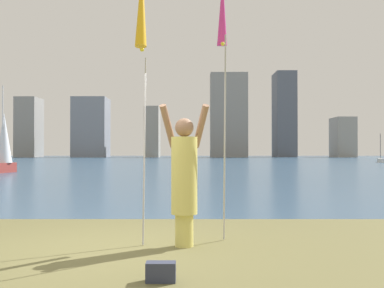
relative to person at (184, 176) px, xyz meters
name	(u,v)px	position (x,y,z in m)	size (l,w,h in m)	color
ground	(182,162)	(-1.07, 50.76, -1.05)	(120.00, 138.00, 0.12)	brown
person	(184,176)	(0.00, 0.00, 0.00)	(0.74, 0.54, 2.01)	#D8CC66
kite_flag_left	(141,11)	(-0.59, -0.17, 2.28)	(0.16, 0.77, 3.98)	#B2B2B7
kite_flag_right	(222,17)	(0.59, 0.69, 2.45)	(0.16, 0.86, 4.10)	#B2B2B7
bag	(160,272)	(-0.21, -1.73, -0.89)	(0.30, 0.16, 0.20)	#33384C
sailboat_4	(3,144)	(-11.60, 21.84, 0.76)	(1.13, 2.07, 5.42)	maroon
sailboat_5	(380,160)	(22.17, 46.82, -0.72)	(1.18, 2.20, 3.37)	silver
skyline_tower_0	(29,128)	(-35.31, 92.36, 5.44)	(4.42, 6.39, 12.86)	gray
skyline_tower_1	(91,128)	(-21.67, 91.57, 5.39)	(7.13, 7.05, 12.74)	gray
skyline_tower_2	(152,132)	(-8.52, 92.59, 4.46)	(3.09, 6.41, 10.89)	gray
skyline_tower_3	(228,115)	(7.99, 91.17, 8.01)	(7.89, 4.25, 17.99)	gray
skyline_tower_4	(284,115)	(20.45, 93.83, 8.30)	(4.30, 7.06, 18.57)	#565B66
skyline_tower_5	(342,137)	(32.68, 91.75, 3.28)	(4.08, 6.49, 8.54)	gray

